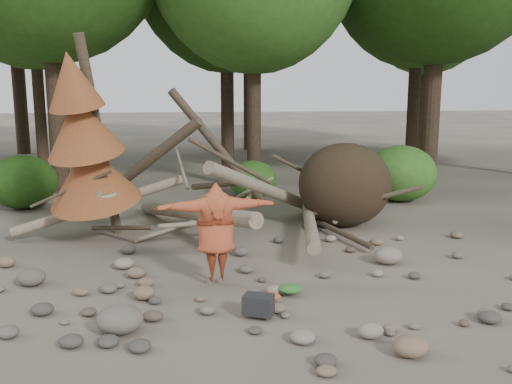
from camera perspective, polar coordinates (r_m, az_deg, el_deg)
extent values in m
plane|color=#514C44|center=(9.23, -0.01, -10.35)|extent=(120.00, 120.00, 0.00)
ellipsoid|color=#332619|center=(13.54, 8.87, 0.72)|extent=(2.20, 1.87, 1.98)
cylinder|color=gray|center=(12.56, -6.49, -2.06)|extent=(2.61, 5.11, 1.08)
cylinder|color=gray|center=(13.10, 1.36, 0.11)|extent=(3.18, 3.71, 1.90)
cylinder|color=brown|center=(13.35, -11.75, 2.26)|extent=(3.08, 1.91, 2.49)
cylinder|color=gray|center=(12.68, 5.38, -2.84)|extent=(1.13, 4.98, 0.43)
cylinder|color=brown|center=(13.45, -3.63, 4.25)|extent=(2.39, 1.03, 2.89)
cylinder|color=gray|center=(12.98, -15.38, -1.28)|extent=(3.71, 0.86, 1.20)
cylinder|color=#4C3F30|center=(12.52, -13.36, -3.51)|extent=(1.52, 1.70, 0.49)
cylinder|color=gray|center=(13.25, -1.33, -0.21)|extent=(1.57, 0.85, 0.69)
cylinder|color=#4C3F30|center=(13.90, 5.06, 1.94)|extent=(1.92, 1.25, 1.10)
cylinder|color=gray|center=(12.88, -7.48, 2.54)|extent=(0.37, 1.42, 0.85)
cylinder|color=#4C3F30|center=(12.58, 8.32, -3.96)|extent=(0.79, 2.54, 0.12)
cylinder|color=gray|center=(12.00, -5.52, -3.14)|extent=(1.78, 1.11, 0.29)
cylinder|color=#4C3F30|center=(12.55, -15.40, 5.25)|extent=(0.67, 1.13, 4.35)
cone|color=brown|center=(12.35, -16.17, 1.85)|extent=(2.06, 2.13, 1.86)
cone|color=brown|center=(12.06, -17.08, 6.38)|extent=(1.71, 1.78, 1.65)
cone|color=brown|center=(11.86, -17.94, 10.63)|extent=(1.23, 1.30, 1.41)
cylinder|color=#38281C|center=(18.53, -19.67, 13.75)|extent=(0.56, 0.56, 8.96)
cylinder|color=#38281C|center=(17.86, -0.21, 11.57)|extent=(0.44, 0.44, 7.14)
cylinder|color=#38281C|center=(20.06, 17.45, 14.31)|extent=(0.60, 0.60, 9.45)
cylinder|color=#38281C|center=(22.73, -21.04, 11.23)|extent=(0.42, 0.42, 7.56)
cylinder|color=#38281C|center=(22.82, -2.92, 13.15)|extent=(0.52, 0.52, 8.54)
cylinder|color=#38281C|center=(24.10, 15.67, 12.14)|extent=(0.50, 0.50, 8.12)
cylinder|color=#38281C|center=(29.69, -22.84, 12.87)|extent=(0.62, 0.62, 9.66)
cylinder|color=#38281C|center=(29.22, -0.73, 12.85)|extent=(0.54, 0.54, 8.75)
cylinder|color=#38281C|center=(30.97, 16.53, 11.46)|extent=(0.46, 0.46, 7.84)
ellipsoid|color=#234B14|center=(16.59, -22.29, 0.94)|extent=(1.80, 1.80, 1.44)
ellipsoid|color=#2E5F1B|center=(16.68, -0.35, 1.24)|extent=(1.40, 1.40, 1.12)
ellipsoid|color=#397123|center=(16.85, 14.31, 1.83)|extent=(2.00, 2.00, 1.60)
imported|color=#AC4526|center=(9.50, -4.02, -3.99)|extent=(2.07, 0.71, 1.66)
cylinder|color=#897757|center=(9.10, -14.52, -0.34)|extent=(0.29, 0.29, 0.07)
cube|color=black|center=(8.38, 0.24, -11.57)|extent=(0.50, 0.42, 0.28)
ellipsoid|color=#2E6B2B|center=(9.22, 3.45, -9.93)|extent=(0.38, 0.31, 0.14)
ellipsoid|color=#B94B1F|center=(8.93, 1.50, -10.71)|extent=(0.30, 0.25, 0.11)
ellipsoid|color=#655E54|center=(8.11, -13.47, -12.29)|extent=(0.64, 0.58, 0.38)
ellipsoid|color=#826451|center=(7.55, 15.21, -14.66)|extent=(0.44, 0.40, 0.26)
ellipsoid|color=gray|center=(11.02, 13.08, -6.21)|extent=(0.54, 0.48, 0.32)
ellipsoid|color=#5A554C|center=(10.34, -21.55, -7.93)|extent=(0.48, 0.43, 0.29)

